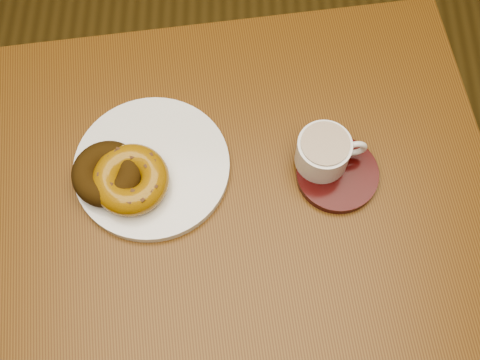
{
  "coord_description": "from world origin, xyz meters",
  "views": [
    {
      "loc": [
        0.21,
        -0.43,
        1.71
      ],
      "look_at": [
        0.21,
        -0.05,
        0.83
      ],
      "focal_mm": 45.0,
      "sensor_mm": 36.0,
      "label": 1
    }
  ],
  "objects_px": {
    "saucer": "(337,174)",
    "cafe_table": "(229,213)",
    "coffee_cup": "(324,152)",
    "donut_plate": "(152,167)"
  },
  "relations": [
    {
      "from": "cafe_table",
      "to": "coffee_cup",
      "type": "distance_m",
      "value": 0.23
    },
    {
      "from": "saucer",
      "to": "coffee_cup",
      "type": "height_order",
      "value": "coffee_cup"
    },
    {
      "from": "cafe_table",
      "to": "saucer",
      "type": "relative_size",
      "value": 7.12
    },
    {
      "from": "donut_plate",
      "to": "cafe_table",
      "type": "bearing_deg",
      "value": -13.22
    },
    {
      "from": "donut_plate",
      "to": "coffee_cup",
      "type": "bearing_deg",
      "value": 1.86
    },
    {
      "from": "donut_plate",
      "to": "saucer",
      "type": "relative_size",
      "value": 1.9
    },
    {
      "from": "donut_plate",
      "to": "saucer",
      "type": "distance_m",
      "value": 0.3
    },
    {
      "from": "cafe_table",
      "to": "donut_plate",
      "type": "distance_m",
      "value": 0.19
    },
    {
      "from": "saucer",
      "to": "cafe_table",
      "type": "bearing_deg",
      "value": -174.94
    },
    {
      "from": "donut_plate",
      "to": "coffee_cup",
      "type": "xyz_separation_m",
      "value": [
        0.28,
        0.01,
        0.04
      ]
    }
  ]
}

